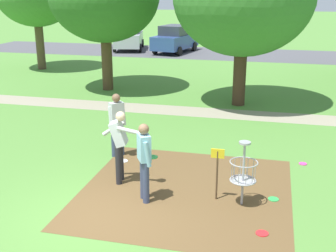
{
  "coord_description": "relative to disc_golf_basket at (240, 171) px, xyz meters",
  "views": [
    {
      "loc": [
        3.25,
        -7.04,
        4.35
      ],
      "look_at": [
        0.77,
        3.15,
        1.0
      ],
      "focal_mm": 46.71,
      "sensor_mm": 36.0,
      "label": 1
    }
  ],
  "objects": [
    {
      "name": "ground_plane",
      "position": [
        -2.75,
        -1.33,
        -0.75
      ],
      "size": [
        160.0,
        160.0,
        0.0
      ],
      "primitive_type": "plane",
      "color": "#518438"
    },
    {
      "name": "dirt_tee_pad",
      "position": [
        -1.2,
        0.32,
        -0.75
      ],
      "size": [
        4.58,
        4.64,
        0.01
      ],
      "primitive_type": "cube",
      "color": "brown",
      "rests_on": "ground"
    },
    {
      "name": "disc_golf_basket",
      "position": [
        0.0,
        0.0,
        0.0
      ],
      "size": [
        0.98,
        0.58,
        1.39
      ],
      "color": "#9E9EA3",
      "rests_on": "ground"
    },
    {
      "name": "player_foreground_watching",
      "position": [
        -2.77,
        0.43,
        0.23
      ],
      "size": [
        1.15,
        0.42,
        1.71
      ],
      "color": "#232328",
      "rests_on": "ground"
    },
    {
      "name": "player_throwing",
      "position": [
        -3.4,
        2.0,
        0.21
      ],
      "size": [
        0.45,
        0.45,
        1.71
      ],
      "color": "#384260",
      "rests_on": "ground"
    },
    {
      "name": "player_waiting_left",
      "position": [
        -1.96,
        -0.32,
        0.21
      ],
      "size": [
        0.45,
        0.49,
        1.71
      ],
      "color": "#384260",
      "rests_on": "ground"
    },
    {
      "name": "frisbee_near_basket",
      "position": [
        0.71,
        0.36,
        -0.74
      ],
      "size": [
        0.23,
        0.23,
        0.02
      ],
      "primitive_type": "cylinder",
      "color": "green",
      "rests_on": "ground"
    },
    {
      "name": "frisbee_by_tee",
      "position": [
        0.52,
        -1.09,
        -0.74
      ],
      "size": [
        0.24,
        0.24,
        0.02
      ],
      "primitive_type": "cylinder",
      "color": "red",
      "rests_on": "ground"
    },
    {
      "name": "frisbee_mid_grass",
      "position": [
        -3.14,
        1.63,
        -0.74
      ],
      "size": [
        0.26,
        0.26,
        0.02
      ],
      "primitive_type": "cylinder",
      "color": "white",
      "rests_on": "ground"
    },
    {
      "name": "frisbee_far_left",
      "position": [
        1.42,
        2.55,
        -0.74
      ],
      "size": [
        0.2,
        0.2,
        0.02
      ],
      "primitive_type": "cylinder",
      "color": "#E53D99",
      "rests_on": "ground"
    },
    {
      "name": "parking_lot_strip",
      "position": [
        -2.75,
        21.53,
        -0.75
      ],
      "size": [
        36.0,
        6.0,
        0.01
      ],
      "primitive_type": "cube",
      "color": "#4C4C51",
      "rests_on": "ground"
    },
    {
      "name": "parked_car_leftmost",
      "position": [
        -9.77,
        21.92,
        0.17
      ],
      "size": [
        2.73,
        4.5,
        1.84
      ],
      "color": "#B2B7BC",
      "rests_on": "ground"
    },
    {
      "name": "parked_car_center_left",
      "position": [
        -6.21,
        21.35,
        0.17
      ],
      "size": [
        2.63,
        4.48,
        1.84
      ],
      "color": "#2D4784",
      "rests_on": "ground"
    },
    {
      "name": "gravel_path",
      "position": [
        -2.75,
        6.76,
        -0.75
      ],
      "size": [
        40.0,
        1.28,
        0.0
      ],
      "primitive_type": "cube",
      "color": "gray",
      "rests_on": "ground"
    }
  ]
}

